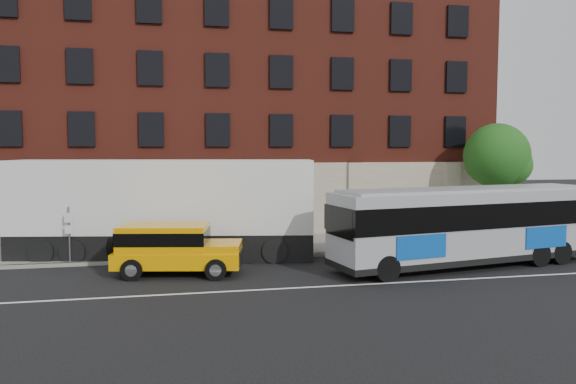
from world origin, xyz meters
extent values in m
plane|color=black|center=(0.00, 0.00, 0.00)|extent=(120.00, 120.00, 0.00)
cube|color=gray|center=(0.00, 9.00, 0.07)|extent=(60.00, 6.00, 0.15)
cube|color=gray|center=(0.00, 6.00, 0.07)|extent=(60.00, 0.25, 0.15)
cube|color=white|center=(0.00, 0.50, 0.01)|extent=(60.00, 0.12, 0.01)
cube|color=maroon|center=(0.00, 17.00, 7.65)|extent=(30.00, 10.00, 15.00)
cube|color=#C1B29A|center=(0.00, 11.85, 2.15)|extent=(30.00, 0.35, 4.00)
cube|color=#4A0D10|center=(-11.00, 11.00, 3.25)|extent=(4.20, 2.20, 0.30)
cube|color=#C1B29A|center=(-12.00, 11.75, 2.15)|extent=(0.90, 0.55, 4.00)
cube|color=#C1B29A|center=(-6.00, 11.75, 2.15)|extent=(0.90, 0.55, 4.00)
cube|color=#C1B29A|center=(0.00, 11.75, 2.15)|extent=(0.90, 0.55, 4.00)
cube|color=#C1B29A|center=(6.00, 11.75, 2.15)|extent=(0.90, 0.55, 4.00)
cube|color=#C1B29A|center=(12.00, 11.75, 2.15)|extent=(0.90, 0.55, 4.00)
cube|color=black|center=(-12.25, 11.92, 5.95)|extent=(1.30, 0.20, 1.80)
cube|color=black|center=(-8.75, 11.92, 5.95)|extent=(1.30, 0.20, 1.80)
cube|color=black|center=(-5.25, 11.92, 5.95)|extent=(1.30, 0.20, 1.80)
cube|color=black|center=(-1.75, 11.92, 5.95)|extent=(1.30, 0.20, 1.80)
cube|color=black|center=(1.75, 11.92, 5.95)|extent=(1.30, 0.20, 1.80)
cube|color=black|center=(5.25, 11.92, 5.95)|extent=(1.30, 0.20, 1.80)
cube|color=black|center=(8.75, 11.92, 5.95)|extent=(1.30, 0.20, 1.80)
cube|color=black|center=(12.25, 11.92, 5.95)|extent=(1.30, 0.20, 1.80)
cube|color=black|center=(-12.25, 11.92, 9.15)|extent=(1.30, 0.20, 1.80)
cube|color=black|center=(-8.75, 11.92, 9.15)|extent=(1.30, 0.20, 1.80)
cube|color=black|center=(-5.25, 11.92, 9.15)|extent=(1.30, 0.20, 1.80)
cube|color=black|center=(-1.75, 11.92, 9.15)|extent=(1.30, 0.20, 1.80)
cube|color=black|center=(1.75, 11.92, 9.15)|extent=(1.30, 0.20, 1.80)
cube|color=black|center=(5.25, 11.92, 9.15)|extent=(1.30, 0.20, 1.80)
cube|color=black|center=(8.75, 11.92, 9.15)|extent=(1.30, 0.20, 1.80)
cube|color=black|center=(12.25, 11.92, 9.15)|extent=(1.30, 0.20, 1.80)
cube|color=black|center=(-8.75, 11.92, 12.35)|extent=(1.30, 0.20, 1.80)
cube|color=black|center=(-5.25, 11.92, 12.35)|extent=(1.30, 0.20, 1.80)
cube|color=black|center=(-1.75, 11.92, 12.35)|extent=(1.30, 0.20, 1.80)
cube|color=black|center=(1.75, 11.92, 12.35)|extent=(1.30, 0.20, 1.80)
cube|color=black|center=(5.25, 11.92, 12.35)|extent=(1.30, 0.20, 1.80)
cube|color=black|center=(8.75, 11.92, 12.35)|extent=(1.30, 0.20, 1.80)
cube|color=black|center=(12.25, 11.92, 12.35)|extent=(1.30, 0.20, 1.80)
cube|color=black|center=(-10.50, 11.78, 1.75)|extent=(2.60, 0.15, 2.80)
cube|color=black|center=(-4.50, 11.78, 1.75)|extent=(2.60, 0.15, 2.80)
cube|color=black|center=(1.50, 11.78, 1.75)|extent=(2.60, 0.15, 2.80)
cube|color=black|center=(7.50, 11.78, 1.75)|extent=(2.60, 0.15, 2.80)
cylinder|color=slate|center=(-8.50, 6.20, 1.25)|extent=(0.07, 0.07, 2.50)
cube|color=silver|center=(-8.50, 6.05, 2.05)|extent=(0.30, 0.03, 0.40)
cube|color=silver|center=(-8.50, 6.05, 1.55)|extent=(0.30, 0.03, 0.35)
cylinder|color=#362A1B|center=(13.50, 9.50, 1.65)|extent=(0.32, 0.32, 3.00)
sphere|color=#164A15|center=(13.50, 9.50, 4.55)|extent=(3.60, 3.60, 3.60)
sphere|color=#164A15|center=(14.20, 9.10, 4.05)|extent=(2.20, 2.20, 2.20)
sphere|color=#164A15|center=(12.90, 9.90, 4.15)|extent=(2.00, 2.00, 2.00)
cube|color=#9A9CA3|center=(7.90, 2.61, 1.78)|extent=(12.26, 4.54, 2.85)
cube|color=black|center=(7.90, 2.61, 0.45)|extent=(12.31, 4.59, 0.25)
cube|color=#9A9CA3|center=(7.90, 2.61, 3.25)|extent=(11.61, 4.14, 0.12)
cube|color=black|center=(7.90, 2.61, 2.25)|extent=(12.35, 4.63, 1.00)
cube|color=#0B49AA|center=(4.97, 0.79, 1.25)|extent=(2.17, 0.42, 0.90)
cube|color=#0B49AA|center=(10.63, 4.39, 1.25)|extent=(2.17, 0.42, 0.90)
cylinder|color=black|center=(3.56, 0.70, 0.50)|extent=(1.04, 0.47, 1.00)
cylinder|color=black|center=(3.17, 2.93, 0.50)|extent=(1.04, 0.47, 1.00)
cylinder|color=black|center=(10.85, 1.98, 0.50)|extent=(1.04, 0.47, 1.00)
cylinder|color=black|center=(10.46, 4.20, 0.50)|extent=(1.04, 0.47, 1.00)
cylinder|color=black|center=(12.04, 2.18, 0.50)|extent=(1.04, 0.47, 1.00)
cylinder|color=black|center=(11.64, 4.41, 0.50)|extent=(1.04, 0.47, 1.00)
cube|color=#FEA500|center=(-4.00, 3.51, 0.66)|extent=(5.16, 2.90, 0.61)
cube|color=#FEA500|center=(-4.55, 3.61, 1.47)|extent=(3.66, 2.58, 1.01)
cube|color=black|center=(-4.55, 3.61, 1.52)|extent=(3.71, 2.63, 0.51)
cube|color=#FEA500|center=(-2.36, 3.19, 1.12)|extent=(1.85, 2.18, 0.30)
cube|color=black|center=(-1.59, 3.05, 0.71)|extent=(0.36, 1.60, 0.56)
cylinder|color=black|center=(-6.54, 3.99, 1.12)|extent=(0.36, 0.80, 0.77)
cylinder|color=black|center=(-2.64, 2.24, 0.41)|extent=(0.85, 0.43, 0.81)
cylinder|color=silver|center=(-2.64, 2.24, 0.41)|extent=(0.50, 0.38, 0.45)
cylinder|color=black|center=(-2.27, 4.19, 0.41)|extent=(0.85, 0.43, 0.81)
cylinder|color=silver|center=(-2.27, 4.19, 0.41)|extent=(0.50, 0.38, 0.45)
cylinder|color=black|center=(-5.73, 2.83, 0.41)|extent=(0.85, 0.43, 0.81)
cylinder|color=silver|center=(-5.73, 2.83, 0.41)|extent=(0.50, 0.38, 0.45)
cylinder|color=black|center=(-5.36, 4.78, 0.41)|extent=(0.85, 0.43, 0.81)
cylinder|color=silver|center=(-5.36, 4.78, 0.41)|extent=(0.50, 0.38, 0.45)
cube|color=black|center=(-4.59, 7.00, 0.61)|extent=(13.55, 4.93, 1.22)
cube|color=white|center=(-4.59, 7.00, 2.82)|extent=(13.56, 4.97, 3.21)
cylinder|color=black|center=(-9.72, 6.61, 0.55)|extent=(1.14, 0.50, 1.11)
cylinder|color=black|center=(-9.28, 9.11, 0.55)|extent=(1.14, 0.50, 1.11)
cylinder|color=black|center=(-8.41, 6.38, 0.55)|extent=(1.14, 0.50, 1.11)
cylinder|color=black|center=(-7.97, 8.88, 0.55)|extent=(1.14, 0.50, 1.11)
cylinder|color=black|center=(-1.21, 5.11, 0.55)|extent=(1.14, 0.50, 1.11)
cylinder|color=black|center=(-0.77, 7.61, 0.55)|extent=(1.14, 0.50, 1.11)
cylinder|color=black|center=(0.10, 4.88, 0.55)|extent=(1.14, 0.50, 1.11)
cylinder|color=black|center=(0.54, 7.38, 0.55)|extent=(1.14, 0.50, 1.11)
camera|label=1|loc=(-4.14, -18.34, 4.93)|focal=34.52mm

